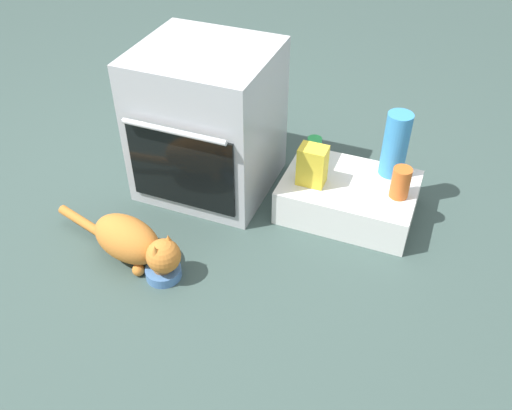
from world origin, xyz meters
The scene contains 9 objects.
ground centered at (0.00, 0.00, 0.00)m, with size 8.00×8.00×0.00m, color #384C47.
oven centered at (-0.01, 0.36, 0.34)m, with size 0.58×0.59×0.68m.
pantry_cabinet centered at (0.66, 0.39, 0.08)m, with size 0.58×0.41×0.17m, color white.
food_bowl centered at (0.08, -0.28, 0.03)m, with size 0.14×0.14×0.08m.
cat centered at (-0.07, -0.25, 0.11)m, with size 0.66×0.25×0.20m.
water_bottle centered at (0.81, 0.52, 0.32)m, with size 0.11×0.11×0.30m, color #388CD1.
sauce_jar centered at (0.88, 0.37, 0.24)m, with size 0.08×0.08×0.14m, color #D16023.
soda_can centered at (0.46, 0.49, 0.23)m, with size 0.07×0.07×0.12m, color green.
snack_bag centered at (0.50, 0.32, 0.26)m, with size 0.12×0.09×0.18m, color yellow.
Camera 1 is at (1.00, -1.58, 1.65)m, focal length 39.11 mm.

